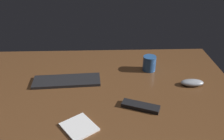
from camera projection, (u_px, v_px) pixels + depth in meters
The scene contains 6 objects.
desk at pixel (97, 85), 127.27cm from camera, with size 140.00×84.00×2.00cm, color brown.
keyboard at pixel (67, 81), 127.95cm from camera, with size 34.48×11.82×1.43cm, color black.
computer_mouse at pixel (192, 83), 124.77cm from camera, with size 11.50×5.61×3.10cm, color #999EA5.
tv_remote at pixel (141, 106), 108.59cm from camera, with size 16.69×4.89×1.80cm, color black.
coffee_mug at pixel (149, 63), 137.63cm from camera, with size 7.22×7.22×8.45cm, color #28518C.
notepad at pixel (79, 127), 97.60cm from camera, with size 12.71×11.40×0.83cm, color white.
Camera 1 is at (3.79, -108.04, 69.07)cm, focal length 39.54 mm.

